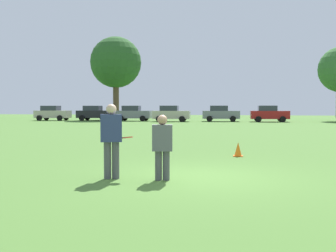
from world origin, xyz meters
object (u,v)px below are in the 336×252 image
object	(u,v)px
traffic_cone	(238,150)
parked_car_far_right	(269,114)
player_thrower	(111,137)
player_defender	(162,144)
frisbee	(127,138)
parked_car_mid_right	(171,113)
parked_car_center	(133,113)
parked_car_near_left	(52,113)
parked_car_near_right	(221,113)
parked_car_mid_left	(94,113)

from	to	relation	value
traffic_cone	parked_car_far_right	world-z (taller)	parked_car_far_right
player_thrower	player_defender	distance (m)	1.19
frisbee	parked_car_mid_right	world-z (taller)	parked_car_mid_right
player_defender	parked_car_center	bearing A→B (deg)	107.68
parked_car_near_left	parked_car_near_right	xyz separation A→B (m)	(20.63, 0.73, 0.00)
parked_car_mid_left	parked_car_mid_right	xyz separation A→B (m)	(9.92, -1.53, 0.00)
parked_car_near_left	parked_car_mid_right	bearing A→B (deg)	-2.70
player_defender	parked_car_far_right	distance (m)	37.72
player_thrower	parked_car_center	distance (m)	38.68
player_thrower	parked_car_center	xyz separation A→B (m)	(-10.65, 37.18, -0.05)
player_thrower	parked_car_mid_left	distance (m)	40.84
player_defender	parked_car_mid_right	size ratio (longest dim) A/B	0.34
player_thrower	parked_car_far_right	size ratio (longest dim) A/B	0.40
parked_car_mid_right	parked_car_near_right	distance (m)	5.73
parked_car_near_left	parked_car_near_right	bearing A→B (deg)	2.02
player_thrower	parked_car_mid_right	world-z (taller)	parked_car_mid_right
frisbee	parked_car_mid_right	size ratio (longest dim) A/B	0.06
parked_car_near_left	parked_car_near_right	world-z (taller)	same
parked_car_near_left	parked_car_near_right	distance (m)	20.64
traffic_cone	parked_car_near_left	xyz separation A→B (m)	(-23.63, 32.00, 0.69)
parked_car_mid_right	player_defender	bearing A→B (deg)	-79.00
frisbee	parked_car_center	bearing A→B (deg)	106.51
parked_car_mid_right	traffic_cone	bearing A→B (deg)	-74.72
frisbee	parked_car_mid_right	distance (m)	36.51
parked_car_far_right	traffic_cone	bearing A→B (deg)	-94.17
player_defender	traffic_cone	distance (m)	5.07
player_defender	parked_car_mid_left	world-z (taller)	parked_car_mid_left
parked_car_far_right	parked_car_mid_right	bearing A→B (deg)	-172.58
player_thrower	player_defender	xyz separation A→B (m)	(1.18, 0.06, -0.15)
parked_car_mid_left	parked_car_far_right	size ratio (longest dim) A/B	1.00
frisbee	parked_car_far_right	bearing A→B (deg)	82.72
parked_car_near_right	parked_car_near_left	bearing A→B (deg)	-177.98
traffic_cone	parked_car_near_right	distance (m)	32.87
parked_car_mid_right	parked_car_near_right	xyz separation A→B (m)	(5.54, 1.44, 0.00)
parked_car_near_left	parked_car_far_right	size ratio (longest dim) A/B	1.00
parked_car_mid_left	traffic_cone	bearing A→B (deg)	-60.63
traffic_cone	parked_car_mid_right	size ratio (longest dim) A/B	0.11
parked_car_near_left	traffic_cone	bearing A→B (deg)	-53.55
player_thrower	parked_car_near_right	world-z (taller)	parked_car_near_right
traffic_cone	parked_car_far_right	size ratio (longest dim) A/B	0.11
parked_car_far_right	parked_car_near_right	bearing A→B (deg)	179.85
parked_car_mid_left	parked_car_center	distance (m)	5.13
frisbee	parked_car_near_left	xyz separation A→B (m)	(-21.24, 36.70, -0.02)
parked_car_center	parked_car_near_right	xyz separation A→B (m)	(10.36, 0.41, 0.00)
parked_car_near_left	parked_car_mid_left	distance (m)	5.23
parked_car_mid_right	parked_car_mid_left	bearing A→B (deg)	171.23
traffic_cone	parked_car_mid_left	world-z (taller)	parked_car_mid_left
player_thrower	parked_car_center	bearing A→B (deg)	105.98
player_defender	parked_car_mid_right	distance (m)	36.76
player_thrower	parked_car_mid_left	bearing A→B (deg)	112.69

